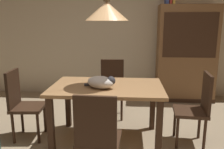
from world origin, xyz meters
name	(u,v)px	position (x,y,z in m)	size (l,w,h in m)	color
back_wall	(121,26)	(0.00, 2.65, 1.45)	(6.40, 0.10, 2.90)	beige
dining_table	(107,93)	(-0.08, 0.53, 0.65)	(1.40, 0.90, 0.75)	#A87A4C
chair_far_back	(112,85)	(-0.08, 1.41, 0.51)	(0.42, 0.42, 0.93)	#382316
chair_near_front	(98,136)	(-0.08, -0.35, 0.51)	(0.42, 0.42, 0.93)	#382316
chair_right_side	(197,106)	(1.05, 0.52, 0.51)	(0.43, 0.43, 0.93)	#382316
chair_left_side	(22,101)	(-1.21, 0.52, 0.51)	(0.43, 0.43, 0.93)	#382316
cat_sleeping	(101,82)	(-0.14, 0.40, 0.83)	(0.41, 0.33, 0.16)	silver
pendant_lamp	(107,11)	(-0.08, 0.53, 1.66)	(0.52, 0.52, 1.30)	#E0A86B
hutch_bookcase	(186,56)	(1.29, 2.32, 0.89)	(1.12, 0.45, 1.85)	brown
book_yellow_short	(173,0)	(0.99, 2.32, 1.94)	(0.04, 0.20, 0.18)	gold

